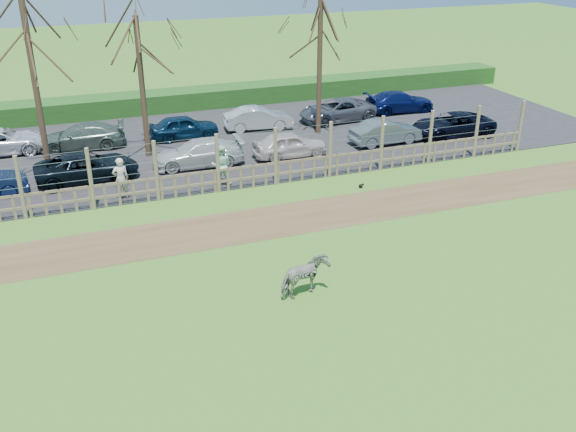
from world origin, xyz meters
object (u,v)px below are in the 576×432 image
object	(u,v)px
tree_right	(320,32)
car_10	(184,127)
car_6	(453,125)
zebra	(305,277)
car_4	(290,144)
visitor_b	(221,165)
car_11	(258,118)
tree_left	(29,46)
crow	(361,186)
car_5	(386,132)
visitor_a	(121,178)
car_3	(198,153)
car_2	(87,167)
car_8	(1,141)
car_12	(337,110)
car_13	(400,102)
tree_mid	(139,53)
car_9	(82,136)

from	to	relation	value
tree_right	car_10	xyz separation A→B (m)	(-6.80, 1.61, -4.60)
car_6	car_10	size ratio (longest dim) A/B	1.23
zebra	car_4	world-z (taller)	zebra
visitor_b	car_11	world-z (taller)	visitor_b
car_6	tree_right	bearing A→B (deg)	-109.46
tree_left	crow	world-z (taller)	tree_left
tree_left	car_5	size ratio (longest dim) A/B	2.16
visitor_a	car_11	xyz separation A→B (m)	(8.09, 7.18, -0.26)
tree_left	car_3	xyz separation A→B (m)	(6.42, -1.20, -4.98)
tree_left	car_10	bearing A→B (deg)	24.93
car_6	car_2	bearing A→B (deg)	-84.96
zebra	visitor_b	bearing A→B (deg)	-17.25
tree_right	car_8	xyz separation A→B (m)	(-15.51, 2.29, -4.60)
zebra	crow	xyz separation A→B (m)	(5.42, 7.13, -0.54)
car_11	car_12	xyz separation A→B (m)	(4.64, 0.02, 0.00)
crow	tree_left	bearing A→B (deg)	153.29
car_4	car_13	xyz separation A→B (m)	(8.82, 5.20, 0.00)
car_12	car_13	distance (m)	4.22
car_8	car_10	world-z (taller)	same
tree_left	car_10	xyz separation A→B (m)	(6.70, 3.11, -4.98)
tree_mid	car_12	bearing A→B (deg)	11.88
car_9	car_11	world-z (taller)	same
tree_left	car_5	distance (m)	16.78
tree_left	crow	size ratio (longest dim) A/B	34.26
crow	car_13	distance (m)	12.33
car_9	car_3	bearing A→B (deg)	52.91
car_4	car_11	bearing A→B (deg)	0.57
car_10	car_12	bearing A→B (deg)	-89.43
tree_left	car_12	distance (m)	16.52
car_5	car_12	size ratio (longest dim) A/B	0.84
tree_left	car_9	distance (m)	6.19
car_12	visitor_a	bearing A→B (deg)	-64.49
car_5	car_3	bearing A→B (deg)	87.52
zebra	car_6	size ratio (longest dim) A/B	0.35
car_2	car_10	xyz separation A→B (m)	(5.15, 4.47, 0.00)
visitor_a	car_6	distance (m)	17.34
crow	car_6	size ratio (longest dim) A/B	0.05
visitor_a	car_11	size ratio (longest dim) A/B	0.47
tree_right	visitor_b	distance (m)	9.57
car_3	car_4	size ratio (longest dim) A/B	1.17
tree_mid	visitor_a	bearing A→B (deg)	-110.47
car_12	car_6	bearing A→B (deg)	39.32
tree_left	car_4	distance (m)	11.96
car_2	car_3	bearing A→B (deg)	-91.90
tree_mid	car_13	xyz separation A→B (m)	(15.10, 2.71, -4.23)
car_10	car_11	bearing A→B (deg)	-88.39
visitor_a	car_4	bearing A→B (deg)	-168.01
tree_right	car_12	world-z (taller)	tree_right
crow	car_2	world-z (taller)	car_2
car_5	tree_left	bearing A→B (deg)	83.47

